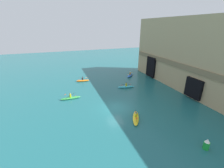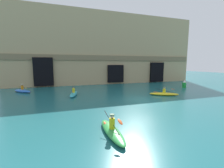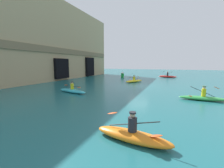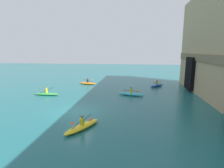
% 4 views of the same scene
% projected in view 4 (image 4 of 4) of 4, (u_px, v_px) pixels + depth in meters
% --- Properties ---
extents(ground_plane, '(120.00, 120.00, 0.00)m').
position_uv_depth(ground_plane, '(79.00, 111.00, 17.20)').
color(ground_plane, '#1E6066').
extents(kayak_orange, '(1.14, 2.97, 1.11)m').
position_uv_depth(kayak_orange, '(88.00, 83.00, 30.77)').
color(kayak_orange, orange).
rests_on(kayak_orange, ground).
extents(kayak_green, '(0.76, 3.45, 1.14)m').
position_uv_depth(kayak_green, '(47.00, 94.00, 23.38)').
color(kayak_green, green).
rests_on(kayak_green, ground).
extents(kayak_cyan, '(1.51, 3.61, 1.08)m').
position_uv_depth(kayak_cyan, '(131.00, 94.00, 23.21)').
color(kayak_cyan, '#33B2C6').
rests_on(kayak_cyan, ground).
extents(kayak_yellow, '(3.42, 2.39, 1.07)m').
position_uv_depth(kayak_yellow, '(82.00, 126.00, 13.34)').
color(kayak_yellow, yellow).
rests_on(kayak_yellow, ground).
extents(kayak_blue, '(2.85, 2.81, 1.17)m').
position_uv_depth(kayak_blue, '(157.00, 85.00, 28.98)').
color(kayak_blue, blue).
rests_on(kayak_blue, ground).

